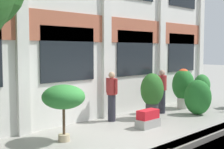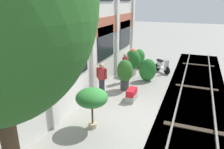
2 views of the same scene
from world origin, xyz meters
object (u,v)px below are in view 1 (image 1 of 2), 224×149
object	(u,v)px
potted_plant_glazed_jar	(183,85)
potted_plant_ribbed_drum	(152,92)
topiary_hedge	(198,97)
potted_plant_square_trough	(148,119)
resident_watching_tracks	(112,95)
potted_plant_stone_basin	(202,88)
resident_by_doorway	(162,90)
potted_plant_low_pan	(64,98)

from	to	relation	value
potted_plant_glazed_jar	potted_plant_ribbed_drum	world-z (taller)	potted_plant_glazed_jar
topiary_hedge	potted_plant_square_trough	bearing A→B (deg)	178.13
potted_plant_square_trough	resident_watching_tracks	bearing A→B (deg)	97.67
potted_plant_ribbed_drum	potted_plant_square_trough	bearing A→B (deg)	-147.41
potted_plant_stone_basin	resident_by_doorway	world-z (taller)	resident_by_doorway
potted_plant_glazed_jar	resident_watching_tracks	xyz separation A→B (m)	(-3.68, 0.42, -0.06)
potted_plant_square_trough	resident_by_doorway	world-z (taller)	resident_by_doorway
potted_plant_glazed_jar	topiary_hedge	xyz separation A→B (m)	(-0.70, -1.07, -0.31)
potted_plant_ribbed_drum	potted_plant_low_pan	xyz separation A→B (m)	(-3.76, -0.04, 0.23)
potted_plant_stone_basin	resident_by_doorway	xyz separation A→B (m)	(-2.91, 0.03, 0.16)
topiary_hedge	potted_plant_low_pan	bearing A→B (deg)	172.34
potted_plant_square_trough	resident_watching_tracks	size ratio (longest dim) A/B	0.48
potted_plant_stone_basin	resident_watching_tracks	size ratio (longest dim) A/B	0.79
potted_plant_stone_basin	topiary_hedge	bearing A→B (deg)	-154.11
potted_plant_low_pan	topiary_hedge	world-z (taller)	potted_plant_low_pan
resident_by_doorway	resident_watching_tracks	size ratio (longest dim) A/B	0.99
potted_plant_square_trough	potted_plant_stone_basin	size ratio (longest dim) A/B	0.61
potted_plant_ribbed_drum	topiary_hedge	world-z (taller)	potted_plant_ribbed_drum
potted_plant_glazed_jar	potted_plant_low_pan	distance (m)	6.19
potted_plant_low_pan	potted_plant_stone_basin	bearing A→B (deg)	2.44
potted_plant_low_pan	topiary_hedge	distance (m)	5.55
resident_watching_tracks	topiary_hedge	size ratio (longest dim) A/B	1.29
potted_plant_glazed_jar	potted_plant_square_trough	distance (m)	3.69
potted_plant_low_pan	topiary_hedge	xyz separation A→B (m)	(5.48, -0.74, -0.51)
potted_plant_ribbed_drum	resident_watching_tracks	bearing A→B (deg)	150.81
potted_plant_glazed_jar	topiary_hedge	world-z (taller)	potted_plant_glazed_jar
potted_plant_low_pan	resident_by_doorway	world-z (taller)	resident_by_doorway
potted_plant_ribbed_drum	resident_by_doorway	distance (m)	1.05
potted_plant_glazed_jar	potted_plant_stone_basin	distance (m)	1.51
potted_plant_square_trough	resident_watching_tracks	xyz separation A→B (m)	(-0.19, 1.39, 0.63)
potted_plant_low_pan	resident_by_doorway	bearing A→B (deg)	4.25
potted_plant_glazed_jar	resident_by_doorway	world-z (taller)	resident_by_doorway
potted_plant_ribbed_drum	resident_watching_tracks	size ratio (longest dim) A/B	0.95
potted_plant_low_pan	resident_watching_tracks	xyz separation A→B (m)	(2.50, 0.75, -0.26)
potted_plant_ribbed_drum	topiary_hedge	bearing A→B (deg)	-24.37
topiary_hedge	potted_plant_stone_basin	bearing A→B (deg)	25.89
potted_plant_low_pan	resident_watching_tracks	size ratio (longest dim) A/B	0.90
potted_plant_square_trough	potted_plant_stone_basin	bearing A→B (deg)	11.04
topiary_hedge	potted_plant_glazed_jar	bearing A→B (deg)	56.74
potted_plant_square_trough	resident_by_doorway	bearing A→B (deg)	25.68
potted_plant_stone_basin	potted_plant_low_pan	bearing A→B (deg)	-177.56
potted_plant_stone_basin	resident_watching_tracks	distance (m)	5.19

